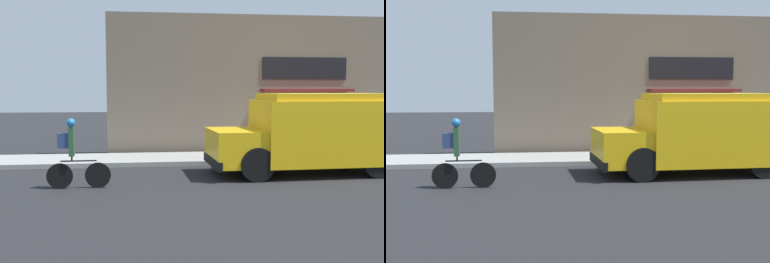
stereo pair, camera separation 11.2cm
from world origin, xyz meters
The scene contains 5 objects.
ground_plane centered at (0.00, 0.00, 0.00)m, with size 70.00×70.00×0.00m, color #232326.
sidewalk centered at (0.00, 1.10, 0.07)m, with size 28.00×2.19×0.14m.
storefront centered at (0.01, 2.58, 2.56)m, with size 13.46×0.80×5.10m.
school_bus centered at (-0.65, -1.62, 1.18)m, with size 5.50×2.64×2.27m.
cyclist centered at (-7.18, -2.85, 0.84)m, with size 1.52×0.21×1.69m.
Camera 1 is at (-5.62, -13.73, 2.37)m, focal length 42.00 mm.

